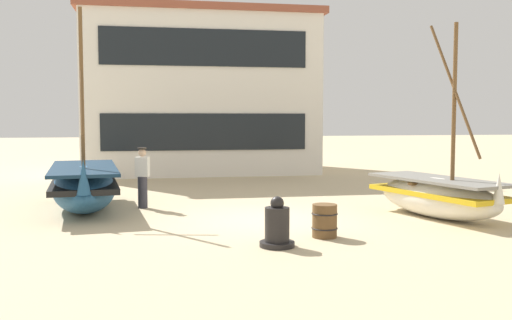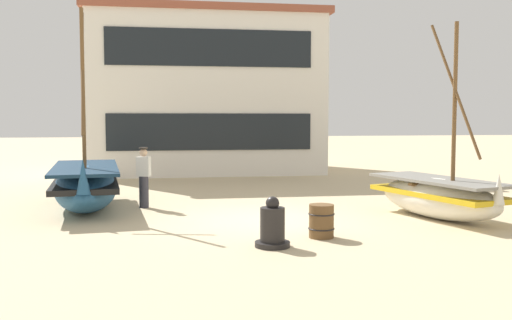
# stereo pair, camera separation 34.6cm
# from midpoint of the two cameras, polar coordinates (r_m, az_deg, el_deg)

# --- Properties ---
(ground_plane) EXTENTS (120.00, 120.00, 0.00)m
(ground_plane) POSITION_cam_midpoint_polar(r_m,az_deg,el_deg) (14.18, 0.03, -5.95)
(ground_plane) COLOR #CCB78E
(fishing_boat_near_left) EXTENTS (2.41, 4.09, 4.81)m
(fishing_boat_near_left) POSITION_cam_midpoint_polar(r_m,az_deg,el_deg) (15.07, 16.99, -3.37)
(fishing_boat_near_left) COLOR silver
(fishing_boat_near_left) RESTS_ON ground
(fishing_boat_centre_large) EXTENTS (2.19, 4.97, 5.43)m
(fishing_boat_centre_large) POSITION_cam_midpoint_polar(r_m,az_deg,el_deg) (16.29, -17.30, -2.46)
(fishing_boat_centre_large) COLOR #23517A
(fishing_boat_centre_large) RESTS_ON ground
(fisherman_by_hull) EXTENTS (0.41, 0.32, 1.68)m
(fisherman_by_hull) POSITION_cam_midpoint_polar(r_m,az_deg,el_deg) (16.20, -11.81, -1.78)
(fisherman_by_hull) COLOR #33333D
(fisherman_by_hull) RESTS_ON ground
(capstan_winch) EXTENTS (0.69, 0.69, 0.99)m
(capstan_winch) POSITION_cam_midpoint_polar(r_m,az_deg,el_deg) (11.22, 1.22, -6.66)
(capstan_winch) COLOR black
(capstan_winch) RESTS_ON ground
(wooden_barrel) EXTENTS (0.56, 0.56, 0.70)m
(wooden_barrel) POSITION_cam_midpoint_polar(r_m,az_deg,el_deg) (12.15, 6.02, -6.03)
(wooden_barrel) COLOR brown
(wooden_barrel) RESTS_ON ground
(harbor_building_main) EXTENTS (10.54, 6.56, 7.23)m
(harbor_building_main) POSITION_cam_midpoint_polar(r_m,az_deg,el_deg) (27.11, -6.04, 6.61)
(harbor_building_main) COLOR white
(harbor_building_main) RESTS_ON ground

